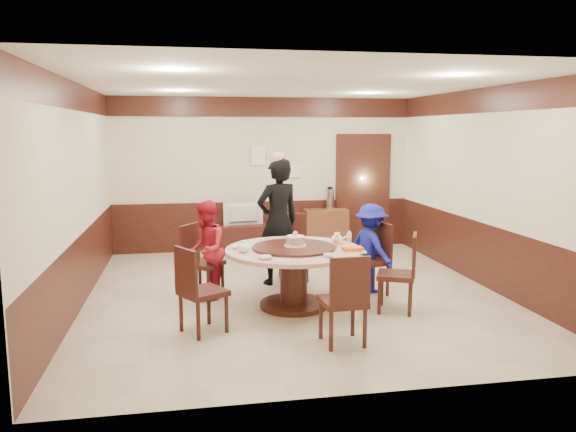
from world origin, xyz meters
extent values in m
plane|color=#BFB299|center=(0.00, 0.00, 0.00)|extent=(6.00, 6.00, 0.00)
plane|color=silver|center=(0.00, 0.00, 2.80)|extent=(6.00, 6.00, 0.00)
cube|color=beige|center=(0.00, 3.00, 1.40)|extent=(5.50, 0.04, 2.80)
cube|color=beige|center=(0.00, -3.00, 1.40)|extent=(5.50, 0.04, 2.80)
cube|color=beige|center=(-2.75, 0.00, 1.40)|extent=(0.04, 6.00, 2.80)
cube|color=beige|center=(2.75, 0.00, 1.40)|extent=(0.04, 6.00, 2.80)
cube|color=#351510|center=(0.00, 0.00, 0.45)|extent=(5.50, 6.00, 0.90)
cube|color=#351510|center=(0.00, 0.00, 2.62)|extent=(5.50, 6.00, 0.35)
cube|color=#351510|center=(1.90, 2.95, 1.05)|extent=(1.05, 0.08, 2.18)
cube|color=#87D08B|center=(1.90, 2.97, 1.05)|extent=(0.88, 0.02, 2.05)
cylinder|color=#351510|center=(-0.11, -0.56, 0.03)|extent=(0.85, 0.85, 0.06)
cylinder|color=#351510|center=(-0.11, -0.56, 0.35)|extent=(0.34, 0.34, 0.65)
cylinder|color=#CAA393|center=(-0.11, -0.56, 0.72)|extent=(1.71, 1.71, 0.05)
cylinder|color=#351510|center=(-0.11, -0.56, 0.77)|extent=(1.04, 1.04, 0.03)
cube|color=#351510|center=(1.00, -0.19, 0.45)|extent=(0.52, 0.52, 0.06)
cube|color=#351510|center=(1.21, -0.14, 0.72)|extent=(0.13, 0.42, 0.50)
cube|color=#351510|center=(1.00, -0.19, 0.21)|extent=(0.36, 0.36, 0.42)
cube|color=#351510|center=(0.13, 0.72, 0.45)|extent=(0.47, 0.47, 0.06)
cube|color=#351510|center=(0.15, 0.93, 0.72)|extent=(0.42, 0.07, 0.50)
cube|color=#351510|center=(0.13, 0.72, 0.21)|extent=(0.36, 0.36, 0.42)
cube|color=#351510|center=(-1.21, 0.08, 0.45)|extent=(0.61, 0.61, 0.06)
cube|color=#351510|center=(-1.38, 0.20, 0.72)|extent=(0.27, 0.37, 0.50)
cube|color=#351510|center=(-1.21, 0.08, 0.21)|extent=(0.36, 0.36, 0.42)
cube|color=#351510|center=(-1.26, -1.26, 0.45)|extent=(0.60, 0.60, 0.06)
cube|color=#351510|center=(-1.44, -1.37, 0.72)|extent=(0.25, 0.38, 0.50)
cube|color=#351510|center=(-1.26, -1.26, 0.21)|extent=(0.36, 0.36, 0.42)
cube|color=#351510|center=(0.16, -1.86, 0.45)|extent=(0.46, 0.46, 0.06)
cube|color=#351510|center=(0.17, -2.07, 0.72)|extent=(0.42, 0.06, 0.50)
cube|color=#351510|center=(0.16, -1.86, 0.21)|extent=(0.36, 0.36, 0.42)
cube|color=#351510|center=(1.09, -0.95, 0.45)|extent=(0.58, 0.58, 0.06)
cube|color=#351510|center=(1.28, -1.03, 0.72)|extent=(0.21, 0.40, 0.50)
cube|color=#351510|center=(1.09, -0.95, 0.21)|extent=(0.36, 0.36, 0.42)
imported|color=black|center=(-0.13, 0.57, 0.91)|extent=(0.77, 0.64, 1.82)
imported|color=#AE172A|center=(-1.17, -0.02, 0.66)|extent=(0.55, 0.68, 1.31)
imported|color=#171B98|center=(1.06, -0.07, 0.61)|extent=(0.70, 0.90, 1.22)
cylinder|color=white|center=(-0.09, -0.55, 0.79)|extent=(0.27, 0.27, 0.01)
cylinder|color=tan|center=(-0.09, -0.55, 0.84)|extent=(0.22, 0.22, 0.10)
cylinder|color=white|center=(-0.09, -0.55, 0.90)|extent=(0.22, 0.22, 0.01)
sphere|color=pink|center=(-0.09, -0.55, 0.94)|extent=(0.06, 0.06, 0.06)
ellipsoid|color=white|center=(-0.75, -0.68, 0.81)|extent=(0.17, 0.15, 0.13)
ellipsoid|color=white|center=(0.50, -0.36, 0.81)|extent=(0.17, 0.15, 0.13)
imported|color=white|center=(-0.70, -0.22, 0.77)|extent=(0.13, 0.13, 0.03)
imported|color=white|center=(0.20, -1.09, 0.77)|extent=(0.12, 0.12, 0.04)
imported|color=white|center=(-0.55, -1.08, 0.77)|extent=(0.16, 0.16, 0.04)
imported|color=white|center=(0.57, -0.71, 0.77)|extent=(0.15, 0.15, 0.05)
imported|color=white|center=(-0.80, -0.43, 0.77)|extent=(0.15, 0.15, 0.04)
imported|color=white|center=(0.04, 0.07, 0.77)|extent=(0.13, 0.13, 0.04)
cylinder|color=white|center=(-0.36, -1.21, 0.76)|extent=(0.18, 0.18, 0.01)
cylinder|color=white|center=(0.34, -0.06, 0.76)|extent=(0.18, 0.18, 0.01)
cube|color=white|center=(0.55, -0.89, 0.76)|extent=(0.30, 0.20, 0.02)
cube|color=#DB5419|center=(0.55, -0.89, 0.79)|extent=(0.24, 0.15, 0.04)
cylinder|color=silver|center=(0.43, -0.58, 0.83)|extent=(0.06, 0.06, 0.16)
cylinder|color=silver|center=(0.63, -0.46, 0.83)|extent=(0.06, 0.06, 0.16)
cube|color=#351510|center=(-0.40, 2.75, 0.25)|extent=(0.85, 0.45, 0.50)
imported|color=gray|center=(-0.40, 2.75, 0.71)|extent=(0.73, 0.17, 0.42)
cube|color=brown|center=(1.14, 2.78, 0.38)|extent=(0.80, 0.40, 0.75)
cylinder|color=silver|center=(1.22, 2.78, 0.94)|extent=(0.15, 0.15, 0.38)
cube|color=white|center=(-0.10, 2.96, 1.75)|extent=(0.25, 0.00, 0.35)
cube|color=white|center=(0.55, 2.96, 1.45)|extent=(0.30, 0.00, 0.22)
camera|label=1|loc=(-1.40, -7.27, 2.20)|focal=35.00mm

